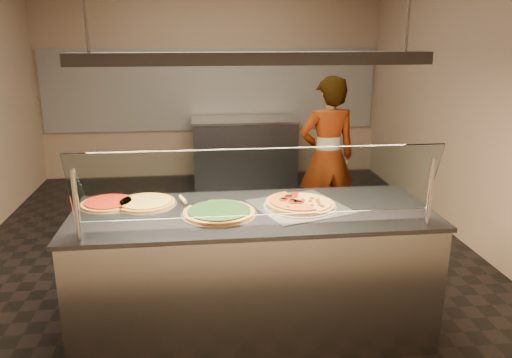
{
  "coord_description": "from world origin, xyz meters",
  "views": [
    {
      "loc": [
        -0.21,
        -4.49,
        2.11
      ],
      "look_at": [
        0.22,
        -0.82,
        1.02
      ],
      "focal_mm": 35.0,
      "sensor_mm": 36.0,
      "label": 1
    }
  ],
  "objects": [
    {
      "name": "ground",
      "position": [
        0.0,
        0.0,
        -0.01
      ],
      "size": [
        5.0,
        6.0,
        0.02
      ],
      "primitive_type": "cube",
      "color": "black",
      "rests_on": "ground"
    },
    {
      "name": "wall_back",
      "position": [
        0.0,
        3.01,
        1.5
      ],
      "size": [
        5.0,
        0.02,
        3.0
      ],
      "primitive_type": "cube",
      "color": "#8F795C",
      "rests_on": "ground"
    },
    {
      "name": "wall_front",
      "position": [
        0.0,
        -3.01,
        1.5
      ],
      "size": [
        5.0,
        0.02,
        3.0
      ],
      "primitive_type": "cube",
      "color": "#8F795C",
      "rests_on": "ground"
    },
    {
      "name": "wall_right",
      "position": [
        2.51,
        0.0,
        1.5
      ],
      "size": [
        0.02,
        6.0,
        3.0
      ],
      "primitive_type": "cube",
      "color": "#8F795C",
      "rests_on": "ground"
    },
    {
      "name": "tile_band",
      "position": [
        0.0,
        2.98,
        1.3
      ],
      "size": [
        4.9,
        0.02,
        1.2
      ],
      "primitive_type": "cube",
      "color": "silver",
      "rests_on": "wall_back"
    },
    {
      "name": "serving_counter",
      "position": [
        0.14,
        -1.28,
        0.47
      ],
      "size": [
        2.48,
        0.94,
        0.93
      ],
      "color": "#B7B7BC",
      "rests_on": "ground"
    },
    {
      "name": "sneeze_guard",
      "position": [
        0.14,
        -1.62,
        1.23
      ],
      "size": [
        2.24,
        0.18,
        0.54
      ],
      "color": "#B7B7BC",
      "rests_on": "serving_counter"
    },
    {
      "name": "perforated_tray",
      "position": [
        0.48,
        -1.24,
        0.94
      ],
      "size": [
        0.74,
        0.74,
        0.01
      ],
      "color": "silver",
      "rests_on": "serving_counter"
    },
    {
      "name": "half_pizza_pepperoni",
      "position": [
        0.37,
        -1.24,
        0.96
      ],
      "size": [
        0.38,
        0.53,
        0.05
      ],
      "color": "#905A24",
      "rests_on": "perforated_tray"
    },
    {
      "name": "half_pizza_sausage",
      "position": [
        0.6,
        -1.24,
        0.96
      ],
      "size": [
        0.38,
        0.53,
        0.04
      ],
      "color": "#905A24",
      "rests_on": "perforated_tray"
    },
    {
      "name": "pizza_spinach",
      "position": [
        -0.09,
        -1.33,
        0.95
      ],
      "size": [
        0.51,
        0.51,
        0.03
      ],
      "color": "silver",
      "rests_on": "serving_counter"
    },
    {
      "name": "pizza_cheese",
      "position": [
        -0.6,
        -1.06,
        0.94
      ],
      "size": [
        0.45,
        0.45,
        0.03
      ],
      "color": "silver",
      "rests_on": "serving_counter"
    },
    {
      "name": "pizza_tomato",
      "position": [
        -0.87,
        -1.04,
        0.94
      ],
      "size": [
        0.41,
        0.41,
        0.03
      ],
      "color": "silver",
      "rests_on": "serving_counter"
    },
    {
      "name": "pizza_spatula",
      "position": [
        -0.29,
        -1.09,
        0.96
      ],
      "size": [
        0.23,
        0.22,
        0.02
      ],
      "color": "#B7B7BC",
      "rests_on": "pizza_spinach"
    },
    {
      "name": "prep_table",
      "position": [
        0.44,
        2.55,
        0.47
      ],
      "size": [
        1.5,
        0.74,
        0.93
      ],
      "color": "#424248",
      "rests_on": "ground"
    },
    {
      "name": "worker",
      "position": [
        1.13,
        0.51,
        0.85
      ],
      "size": [
        0.66,
        0.47,
        1.69
      ],
      "primitive_type": "imported",
      "rotation": [
        0.0,
        0.0,
        3.25
      ],
      "color": "#333037",
      "rests_on": "ground"
    },
    {
      "name": "heat_lamp_housing",
      "position": [
        0.14,
        -1.28,
        1.95
      ],
      "size": [
        2.3,
        0.18,
        0.08
      ],
      "primitive_type": "cube",
      "color": "#424248",
      "rests_on": "ceiling"
    }
  ]
}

